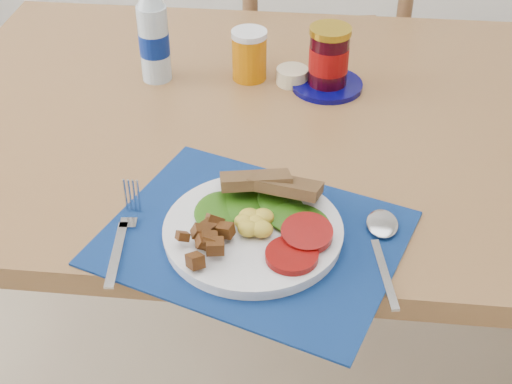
% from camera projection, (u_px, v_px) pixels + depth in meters
% --- Properties ---
extents(table, '(1.40, 0.90, 0.75)m').
position_uv_depth(table, '(305.00, 152.00, 1.35)').
color(table, brown).
rests_on(table, ground).
extents(chair_far, '(0.53, 0.51, 1.23)m').
position_uv_depth(chair_far, '(319.00, 18.00, 1.96)').
color(chair_far, '#55321E').
rests_on(chair_far, ground).
extents(placemat, '(0.49, 0.44, 0.00)m').
position_uv_depth(placemat, '(253.00, 238.00, 1.02)').
color(placemat, black).
rests_on(placemat, table).
extents(breakfast_plate, '(0.25, 0.25, 0.06)m').
position_uv_depth(breakfast_plate, '(249.00, 229.00, 1.01)').
color(breakfast_plate, silver).
rests_on(breakfast_plate, placemat).
extents(fork, '(0.03, 0.19, 0.00)m').
position_uv_depth(fork, '(124.00, 234.00, 1.02)').
color(fork, '#B2B5BA').
rests_on(fork, placemat).
extents(spoon, '(0.05, 0.20, 0.01)m').
position_uv_depth(spoon, '(383.00, 238.00, 1.01)').
color(spoon, '#B2B5BA').
rests_on(spoon, placemat).
extents(water_bottle, '(0.06, 0.06, 0.20)m').
position_uv_depth(water_bottle, '(154.00, 37.00, 1.35)').
color(water_bottle, '#ADBFCC').
rests_on(water_bottle, table).
extents(juice_glass, '(0.07, 0.07, 0.09)m').
position_uv_depth(juice_glass, '(249.00, 56.00, 1.38)').
color(juice_glass, '#C36C05').
rests_on(juice_glass, table).
extents(ramekin, '(0.06, 0.06, 0.03)m').
position_uv_depth(ramekin, '(292.00, 76.00, 1.38)').
color(ramekin, beige).
rests_on(ramekin, table).
extents(jam_on_saucer, '(0.14, 0.14, 0.12)m').
position_uv_depth(jam_on_saucer, '(328.00, 62.00, 1.34)').
color(jam_on_saucer, '#050550').
rests_on(jam_on_saucer, table).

